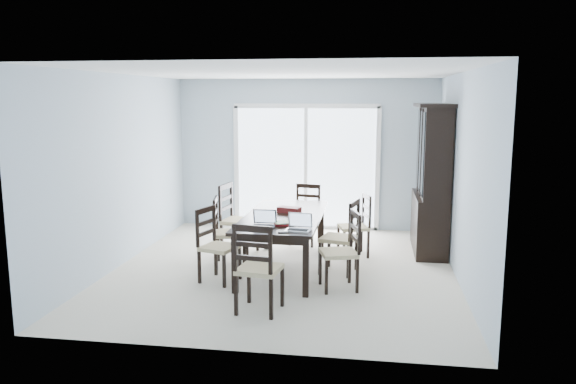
{
  "coord_description": "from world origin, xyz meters",
  "views": [
    {
      "loc": [
        1.15,
        -7.18,
        2.29
      ],
      "look_at": [
        0.06,
        0.0,
        1.06
      ],
      "focal_mm": 35.0,
      "sensor_mm": 36.0,
      "label": 1
    }
  ],
  "objects_px": {
    "china_hutch": "(432,181)",
    "hot_tub": "(293,194)",
    "chair_right_near": "(346,242)",
    "cell_phone": "(283,232)",
    "chair_left_near": "(213,236)",
    "chair_right_mid": "(346,229)",
    "chair_left_mid": "(224,224)",
    "chair_end_near": "(256,259)",
    "chair_left_far": "(233,211)",
    "chair_right_far": "(359,218)",
    "game_box": "(289,210)",
    "chair_end_far": "(306,207)",
    "laptop_silver": "(298,227)",
    "dining_table": "(284,220)",
    "laptop_dark": "(263,223)"
  },
  "relations": [
    {
      "from": "chair_left_far",
      "to": "chair_right_far",
      "type": "xyz_separation_m",
      "value": [
        1.85,
        0.12,
        -0.08
      ]
    },
    {
      "from": "chair_left_mid",
      "to": "chair_right_near",
      "type": "xyz_separation_m",
      "value": [
        1.71,
        -0.71,
        0.0
      ]
    },
    {
      "from": "chair_right_near",
      "to": "dining_table",
      "type": "bearing_deg",
      "value": 37.15
    },
    {
      "from": "chair_right_mid",
      "to": "hot_tub",
      "type": "xyz_separation_m",
      "value": [
        -1.18,
        3.43,
        -0.16
      ]
    },
    {
      "from": "dining_table",
      "to": "cell_phone",
      "type": "height_order",
      "value": "cell_phone"
    },
    {
      "from": "china_hutch",
      "to": "laptop_dark",
      "type": "bearing_deg",
      "value": -137.32
    },
    {
      "from": "chair_left_far",
      "to": "chair_right_mid",
      "type": "relative_size",
      "value": 1.05
    },
    {
      "from": "chair_left_near",
      "to": "chair_right_far",
      "type": "distance_m",
      "value": 2.28
    },
    {
      "from": "chair_left_mid",
      "to": "chair_end_far",
      "type": "xyz_separation_m",
      "value": [
        0.97,
        1.39,
        -0.01
      ]
    },
    {
      "from": "game_box",
      "to": "chair_right_near",
      "type": "bearing_deg",
      "value": -44.23
    },
    {
      "from": "chair_left_near",
      "to": "hot_tub",
      "type": "relative_size",
      "value": 0.58
    },
    {
      "from": "chair_right_near",
      "to": "cell_phone",
      "type": "height_order",
      "value": "chair_right_near"
    },
    {
      "from": "chair_left_mid",
      "to": "hot_tub",
      "type": "distance_m",
      "value": 3.35
    },
    {
      "from": "cell_phone",
      "to": "chair_left_mid",
      "type": "bearing_deg",
      "value": 124.15
    },
    {
      "from": "chair_left_near",
      "to": "chair_right_near",
      "type": "bearing_deg",
      "value": 105.88
    },
    {
      "from": "dining_table",
      "to": "hot_tub",
      "type": "bearing_deg",
      "value": 95.9
    },
    {
      "from": "chair_right_mid",
      "to": "laptop_silver",
      "type": "height_order",
      "value": "chair_right_mid"
    },
    {
      "from": "dining_table",
      "to": "china_hutch",
      "type": "xyz_separation_m",
      "value": [
        2.02,
        1.25,
        0.4
      ]
    },
    {
      "from": "chair_end_far",
      "to": "cell_phone",
      "type": "bearing_deg",
      "value": 101.47
    },
    {
      "from": "chair_left_mid",
      "to": "chair_right_mid",
      "type": "bearing_deg",
      "value": 75.03
    },
    {
      "from": "chair_left_mid",
      "to": "chair_right_near",
      "type": "distance_m",
      "value": 1.85
    },
    {
      "from": "chair_left_mid",
      "to": "cell_phone",
      "type": "distance_m",
      "value": 1.47
    },
    {
      "from": "chair_left_mid",
      "to": "chair_left_near",
      "type": "bearing_deg",
      "value": -7.44
    },
    {
      "from": "dining_table",
      "to": "laptop_silver",
      "type": "relative_size",
      "value": 7.12
    },
    {
      "from": "chair_right_far",
      "to": "chair_end_far",
      "type": "distance_m",
      "value": 1.06
    },
    {
      "from": "chair_left_near",
      "to": "chair_right_mid",
      "type": "height_order",
      "value": "chair_right_mid"
    },
    {
      "from": "china_hutch",
      "to": "laptop_silver",
      "type": "bearing_deg",
      "value": -128.98
    },
    {
      "from": "cell_phone",
      "to": "chair_end_far",
      "type": "bearing_deg",
      "value": 81.55
    },
    {
      "from": "chair_right_mid",
      "to": "chair_right_far",
      "type": "bearing_deg",
      "value": 3.72
    },
    {
      "from": "chair_left_near",
      "to": "chair_end_far",
      "type": "distance_m",
      "value": 2.25
    },
    {
      "from": "china_hutch",
      "to": "cell_phone",
      "type": "height_order",
      "value": "china_hutch"
    },
    {
      "from": "chair_end_far",
      "to": "game_box",
      "type": "distance_m",
      "value": 1.33
    },
    {
      "from": "china_hutch",
      "to": "hot_tub",
      "type": "height_order",
      "value": "china_hutch"
    },
    {
      "from": "chair_end_near",
      "to": "cell_phone",
      "type": "relative_size",
      "value": 9.35
    },
    {
      "from": "china_hutch",
      "to": "chair_end_far",
      "type": "distance_m",
      "value": 1.97
    },
    {
      "from": "china_hutch",
      "to": "game_box",
      "type": "height_order",
      "value": "china_hutch"
    },
    {
      "from": "chair_left_far",
      "to": "chair_right_far",
      "type": "distance_m",
      "value": 1.86
    },
    {
      "from": "chair_left_near",
      "to": "laptop_dark",
      "type": "relative_size",
      "value": 3.73
    },
    {
      "from": "china_hutch",
      "to": "chair_left_mid",
      "type": "height_order",
      "value": "china_hutch"
    },
    {
      "from": "chair_left_near",
      "to": "chair_left_mid",
      "type": "height_order",
      "value": "chair_left_mid"
    },
    {
      "from": "laptop_dark",
      "to": "hot_tub",
      "type": "bearing_deg",
      "value": 92.99
    },
    {
      "from": "chair_right_mid",
      "to": "chair_right_far",
      "type": "height_order",
      "value": "chair_right_mid"
    },
    {
      "from": "china_hutch",
      "to": "cell_phone",
      "type": "bearing_deg",
      "value": -129.96
    },
    {
      "from": "china_hutch",
      "to": "chair_left_mid",
      "type": "bearing_deg",
      "value": -157.8
    },
    {
      "from": "chair_left_near",
      "to": "laptop_dark",
      "type": "bearing_deg",
      "value": 94.38
    },
    {
      "from": "chair_right_mid",
      "to": "cell_phone",
      "type": "xyz_separation_m",
      "value": [
        -0.68,
        -0.95,
        0.16
      ]
    },
    {
      "from": "dining_table",
      "to": "chair_left_mid",
      "type": "xyz_separation_m",
      "value": [
        -0.84,
        0.08,
        -0.1
      ]
    },
    {
      "from": "hot_tub",
      "to": "laptop_silver",
      "type": "bearing_deg",
      "value": -81.2
    },
    {
      "from": "chair_left_near",
      "to": "chair_right_mid",
      "type": "bearing_deg",
      "value": 126.09
    },
    {
      "from": "chair_right_far",
      "to": "laptop_dark",
      "type": "relative_size",
      "value": 3.63
    }
  ]
}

